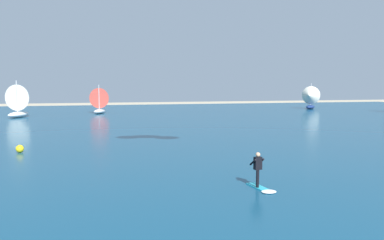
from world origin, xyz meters
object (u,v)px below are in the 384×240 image
object	(u,v)px
kitesurfer	(260,176)
marker_buoy	(20,149)
sailboat_mid_left	(310,97)
sailboat_center_horizon	(20,100)
sailboat_anchored_offshore	(101,100)

from	to	relation	value
kitesurfer	marker_buoy	world-z (taller)	kitesurfer
sailboat_mid_left	kitesurfer	bearing A→B (deg)	-124.07
sailboat_center_horizon	sailboat_mid_left	xyz separation A→B (m)	(54.15, 6.53, -0.14)
sailboat_center_horizon	marker_buoy	size ratio (longest dim) A/B	10.09
kitesurfer	sailboat_mid_left	world-z (taller)	sailboat_mid_left
kitesurfer	sailboat_mid_left	xyz separation A→B (m)	(35.56, 52.56, 1.82)
kitesurfer	sailboat_center_horizon	bearing A→B (deg)	112.00
sailboat_anchored_offshore	sailboat_mid_left	distance (m)	42.15
sailboat_mid_left	marker_buoy	distance (m)	62.51
sailboat_center_horizon	marker_buoy	distance (m)	33.71
sailboat_anchored_offshore	sailboat_mid_left	bearing A→B (deg)	1.96
sailboat_anchored_offshore	marker_buoy	distance (m)	38.75
kitesurfer	sailboat_anchored_offshore	size ratio (longest dim) A/B	0.40
sailboat_mid_left	marker_buoy	size ratio (longest dim) A/B	9.53
sailboat_mid_left	marker_buoy	world-z (taller)	sailboat_mid_left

